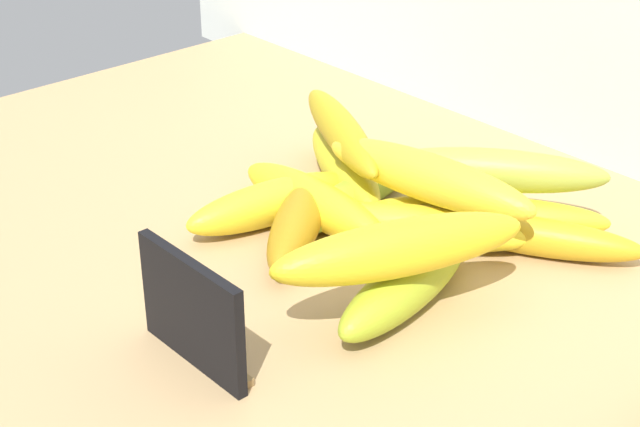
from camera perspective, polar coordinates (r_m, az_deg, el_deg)
The scene contains 15 objects.
counter_top at distance 78.81cm, azimuth -1.33°, elevation -5.82°, with size 110.00×76.00×3.00cm, color tan.
chalkboard_sign at distance 69.68cm, azimuth -7.28°, elevation -5.83°, with size 11.00×1.80×8.40cm.
banana_0 at distance 75.86cm, azimuth 4.89°, elevation -4.18°, with size 16.46×4.17×4.17cm, color #9CB427.
banana_1 at distance 86.92cm, azimuth 9.54°, elevation -0.17°, with size 20.87×3.67×3.67cm, color yellow.
banana_2 at distance 87.66cm, azimuth -0.41°, elevation 0.69°, with size 17.76×4.13×4.13cm, color yellow.
banana_3 at distance 93.99cm, azimuth 1.41°, elevation 2.69°, with size 18.15×4.17×4.17cm, color gold.
banana_4 at distance 87.72cm, azimuth -2.81°, elevation 0.61°, with size 16.55×3.97×3.97cm, color yellow.
banana_5 at distance 84.99cm, azimuth 12.21°, elevation -1.29°, with size 17.95×3.27×3.27cm, color gold.
banana_6 at distance 84.47cm, azimuth 5.75°, elevation -0.77°, with size 18.27×3.71×3.71cm, color yellow.
banana_7 at distance 84.65cm, azimuth -1.26°, elevation -0.47°, with size 16.39×3.92×3.92cm, color #A77715.
banana_8 at distance 90.00cm, azimuth 2.14°, elevation 1.15°, with size 20.65×3.31×3.31cm, color #99BA30.
banana_9 at distance 72.37cm, azimuth 4.58°, elevation -2.00°, with size 19.96×4.24×4.24cm, color yellow.
banana_10 at distance 86.64cm, azimuth 9.88°, elevation 2.46°, with size 19.61×3.75×3.75cm, color #99AB3C.
banana_11 at distance 83.97cm, azimuth 6.27°, elevation 2.04°, with size 20.48×4.14×4.14cm, color yellow.
banana_12 at distance 92.20cm, azimuth 1.22°, elevation 4.74°, with size 19.86×3.36×3.36cm, color #B5981B.
Camera 1 is at (49.70, -42.32, 45.66)cm, focal length 55.98 mm.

